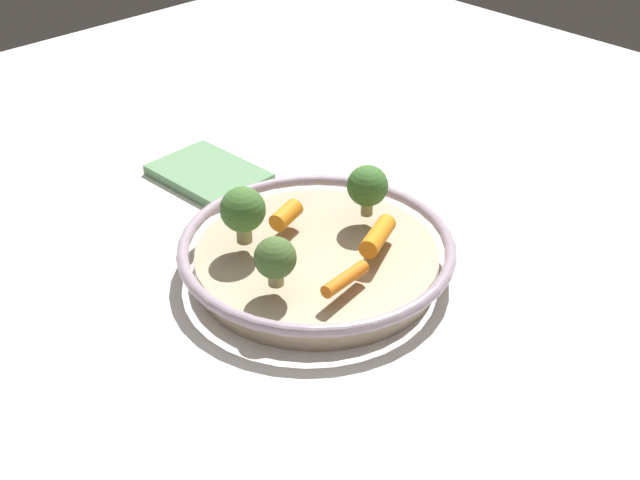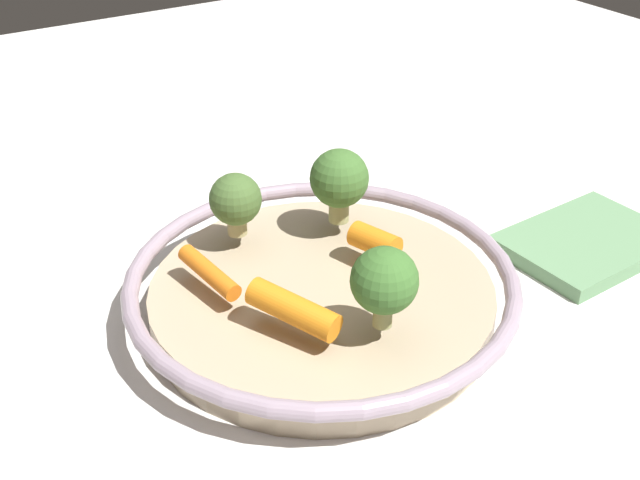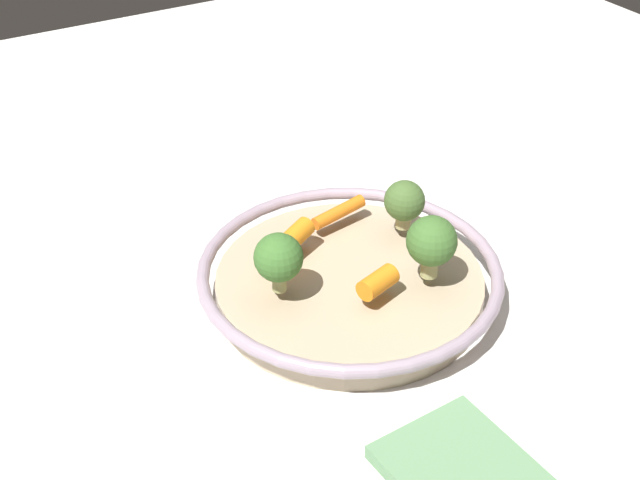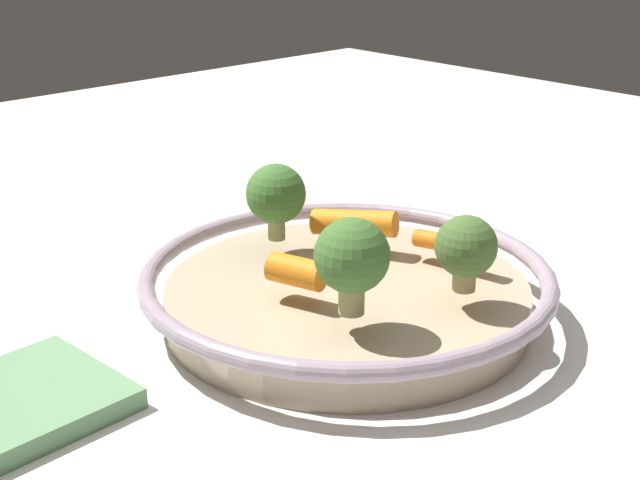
% 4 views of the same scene
% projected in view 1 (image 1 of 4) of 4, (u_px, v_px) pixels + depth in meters
% --- Properties ---
extents(ground_plane, '(1.81, 1.81, 0.00)m').
position_uv_depth(ground_plane, '(317.00, 272.00, 0.94)').
color(ground_plane, silver).
extents(serving_bowl, '(0.31, 0.31, 0.04)m').
position_uv_depth(serving_bowl, '(317.00, 256.00, 0.93)').
color(serving_bowl, tan).
rests_on(serving_bowl, ground_plane).
extents(baby_carrot_center, '(0.02, 0.07, 0.02)m').
position_uv_depth(baby_carrot_center, '(345.00, 279.00, 0.84)').
color(baby_carrot_center, orange).
rests_on(baby_carrot_center, serving_bowl).
extents(baby_carrot_near_rim, '(0.03, 0.05, 0.02)m').
position_uv_depth(baby_carrot_near_rim, '(289.00, 214.00, 0.94)').
color(baby_carrot_near_rim, orange).
rests_on(baby_carrot_near_rim, serving_bowl).
extents(baby_carrot_left, '(0.05, 0.07, 0.03)m').
position_uv_depth(baby_carrot_left, '(378.00, 236.00, 0.91)').
color(baby_carrot_left, orange).
rests_on(baby_carrot_left, serving_bowl).
extents(broccoli_floret_edge, '(0.04, 0.04, 0.05)m').
position_uv_depth(broccoli_floret_edge, '(275.00, 259.00, 0.83)').
color(broccoli_floret_edge, tan).
rests_on(broccoli_floret_edge, serving_bowl).
extents(broccoli_floret_small, '(0.05, 0.05, 0.07)m').
position_uv_depth(broccoli_floret_small, '(243.00, 211.00, 0.89)').
color(broccoli_floret_small, tan).
rests_on(broccoli_floret_small, serving_bowl).
extents(broccoli_floret_mid, '(0.05, 0.05, 0.06)m').
position_uv_depth(broccoli_floret_mid, '(368.00, 187.00, 0.94)').
color(broccoli_floret_mid, tan).
rests_on(broccoli_floret_mid, serving_bowl).
extents(dish_towel, '(0.15, 0.11, 0.01)m').
position_uv_depth(dish_towel, '(209.00, 174.00, 1.12)').
color(dish_towel, '#669366').
rests_on(dish_towel, ground_plane).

